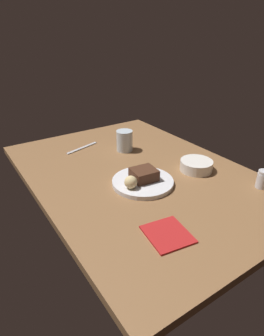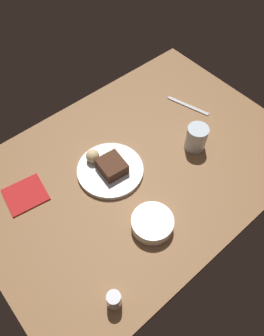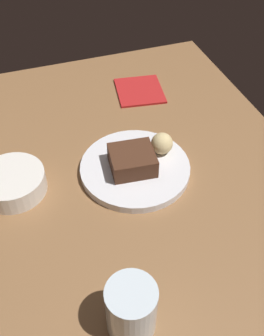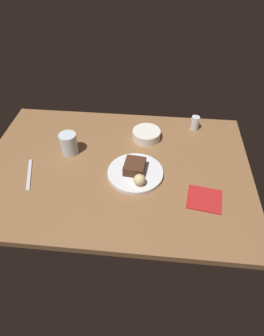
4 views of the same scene
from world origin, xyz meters
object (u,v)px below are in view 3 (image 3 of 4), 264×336
bread_roll (162,143)px  water_glass (131,309)px  chocolate_cake_slice (132,160)px  folded_napkin (140,91)px  side_bowl (13,182)px  dessert_plate (135,168)px

bread_roll → water_glass: bearing=151.0°
chocolate_cake_slice → folded_napkin: bearing=-22.7°
water_glass → side_bowl: water_glass is taller
chocolate_cake_slice → bread_roll: bearing=-71.4°
dessert_plate → bread_roll: 8.19cm
dessert_plate → chocolate_cake_slice: size_ratio=2.57×
water_glass → side_bowl: bearing=21.9°
folded_napkin → side_bowl: bearing=124.4°
water_glass → folded_napkin: 65.16cm
chocolate_cake_slice → water_glass: 33.51cm
dessert_plate → side_bowl: 26.16cm
dessert_plate → bread_roll: (2.28, -7.13, 3.33)cm
dessert_plate → chocolate_cake_slice: bearing=116.6°
water_glass → folded_napkin: water_glass is taller
dessert_plate → water_glass: 34.37cm
dessert_plate → chocolate_cake_slice: 3.16cm
water_glass → side_bowl: 37.92cm
bread_roll → water_glass: (-34.27, 18.98, 0.86)cm
dessert_plate → folded_napkin: (28.69, -11.41, -0.58)cm
bread_roll → folded_napkin: size_ratio=0.36×
chocolate_cake_slice → folded_napkin: 31.73cm
chocolate_cake_slice → side_bowl: bearing=82.1°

